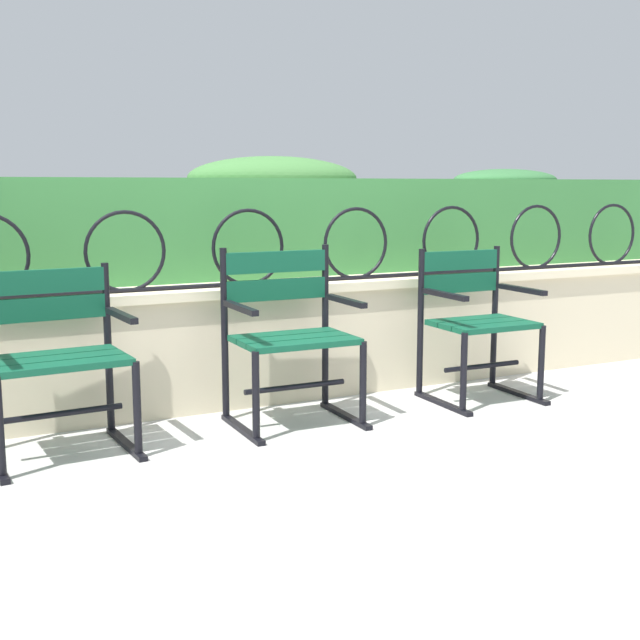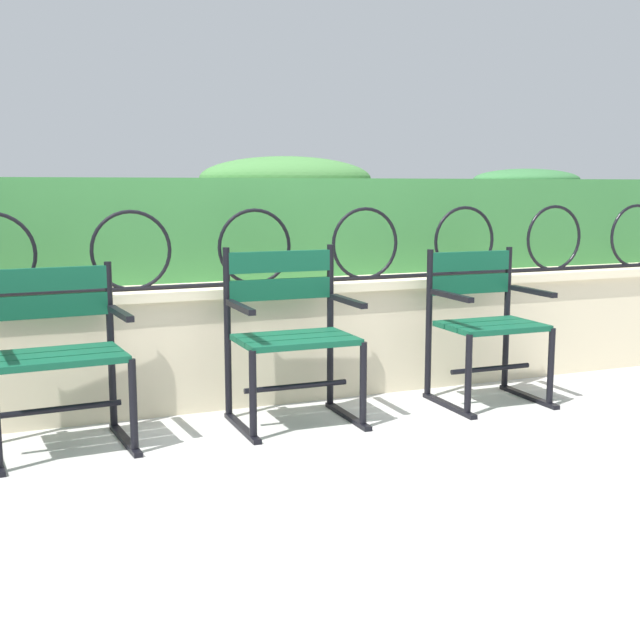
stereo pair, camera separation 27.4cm
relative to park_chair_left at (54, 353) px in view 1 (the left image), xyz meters
name	(u,v)px [view 1 (the left image)]	position (x,y,z in m)	size (l,w,h in m)	color
ground_plane	(325,431)	(1.24, -0.26, -0.46)	(60.00, 60.00, 0.00)	#B7B5AF
stone_wall	(267,340)	(1.24, 0.48, -0.13)	(7.09, 0.41, 0.66)	beige
iron_arch_fence	(251,251)	(1.12, 0.41, 0.39)	(6.56, 0.02, 0.42)	black
hedge_row	(235,221)	(1.24, 0.95, 0.53)	(6.95, 0.59, 0.72)	#387A3D
park_chair_left	(54,353)	(0.00, 0.00, 0.00)	(0.65, 0.55, 0.84)	#0F4C33
park_chair_centre	(289,331)	(1.15, -0.01, 0.01)	(0.62, 0.53, 0.89)	#0F4C33
park_chair_right	(475,319)	(2.30, -0.04, 0.00)	(0.57, 0.53, 0.85)	#0F4C33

